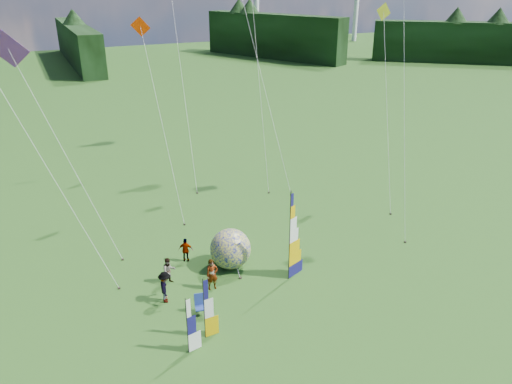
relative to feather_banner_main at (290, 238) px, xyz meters
name	(u,v)px	position (x,y,z in m)	size (l,w,h in m)	color
ground	(307,317)	(-0.78, -3.46, -2.63)	(220.00, 220.00, 0.00)	#467F2F
treeline_ring	(311,248)	(-0.78, -3.46, 1.37)	(210.00, 210.00, 8.00)	#1F421D
feather_banner_main	(290,238)	(0.00, 0.00, 0.00)	(1.41, 0.10, 5.26)	#171358
side_banner_left	(204,310)	(-5.97, -2.73, -1.04)	(0.90, 0.10, 3.19)	#D4A503
side_banner_far	(187,327)	(-7.01, -3.39, -1.19)	(0.86, 0.10, 2.87)	white
bol_inflatable	(230,249)	(-2.46, 2.61, -1.43)	(2.39, 2.39, 2.39)	#000787
spectator_a	(212,274)	(-4.24, 0.92, -1.72)	(0.66, 0.43, 1.81)	#66594C
spectator_b	(169,271)	(-6.22, 2.47, -1.85)	(0.76, 0.37, 1.56)	#66594C
spectator_c	(165,287)	(-6.88, 0.87, -1.75)	(1.14, 0.42, 1.77)	#66594C
spectator_d	(186,250)	(-4.66, 4.30, -1.87)	(0.89, 0.36, 1.52)	#66594C
camp_chair	(201,306)	(-5.57, -1.03, -2.07)	(0.65, 0.65, 1.12)	navy
kite_whale	(263,72)	(6.07, 16.02, 6.00)	(3.57, 14.65, 17.27)	black
kite_rainbow_delta	(65,143)	(-10.18, 8.77, 4.31)	(7.87, 9.21, 13.87)	#E55931
kite_parafoil	(406,100)	(10.21, 3.53, 5.90)	(6.28, 9.60, 17.07)	red
small_kite_red	(162,117)	(-3.51, 12.20, 4.23)	(2.71, 8.92, 13.73)	red
small_kite_orange	(260,80)	(5.07, 14.50, 5.69)	(3.44, 8.37, 16.63)	#F69800
small_kite_yellow	(388,104)	(12.08, 7.46, 4.61)	(5.10, 8.77, 14.48)	yellow
small_kite_pink	(40,149)	(-11.57, 5.61, 5.09)	(7.72, 7.48, 15.43)	#E16083
small_kite_green	(182,74)	(0.22, 19.17, 5.73)	(4.28, 13.29, 16.71)	green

